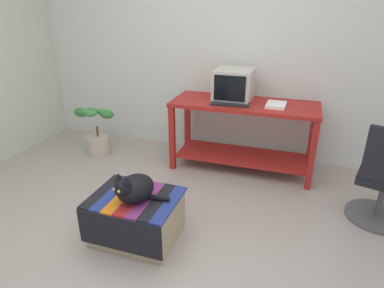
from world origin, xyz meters
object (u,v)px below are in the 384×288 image
at_px(desk, 243,124).
at_px(keyboard, 230,104).
at_px(tv_monitor, 234,85).
at_px(ottoman_with_blanket, 136,217).
at_px(potted_plant, 98,134).
at_px(book, 276,105).
at_px(cat, 134,188).

relative_size(desk, keyboard, 3.89).
xyz_separation_m(tv_monitor, keyboard, (0.01, -0.20, -0.15)).
xyz_separation_m(ottoman_with_blanket, potted_plant, (-1.20, 1.29, 0.07)).
height_order(desk, tv_monitor, tv_monitor).
xyz_separation_m(book, ottoman_with_blanket, (-0.89, -1.44, -0.60)).
distance_m(desk, keyboard, 0.32).
bearing_deg(desk, potted_plant, -174.36).
bearing_deg(desk, book, -7.78).
xyz_separation_m(tv_monitor, potted_plant, (-1.61, -0.26, -0.68)).
height_order(book, cat, book).
xyz_separation_m(keyboard, ottoman_with_blanket, (-0.43, -1.34, -0.60)).
relative_size(keyboard, potted_plant, 0.65).
bearing_deg(desk, keyboard, -133.68).
relative_size(book, ottoman_with_blanket, 0.37).
distance_m(ottoman_with_blanket, cat, 0.30).
distance_m(cat, potted_plant, 1.83).
relative_size(keyboard, book, 1.60).
distance_m(keyboard, cat, 1.48).
relative_size(desk, potted_plant, 2.53).
distance_m(tv_monitor, cat, 1.70).
bearing_deg(potted_plant, ottoman_with_blanket, -47.10).
xyz_separation_m(desk, keyboard, (-0.13, -0.14, 0.26)).
bearing_deg(cat, tv_monitor, 95.04).
relative_size(desk, tv_monitor, 3.63).
bearing_deg(tv_monitor, keyboard, -86.94).
xyz_separation_m(cat, potted_plant, (-1.23, 1.34, -0.23)).
height_order(book, ottoman_with_blanket, book).
height_order(book, potted_plant, book).
height_order(desk, book, book).
distance_m(desk, tv_monitor, 0.44).
distance_m(ottoman_with_blanket, potted_plant, 1.76).
relative_size(book, potted_plant, 0.41).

